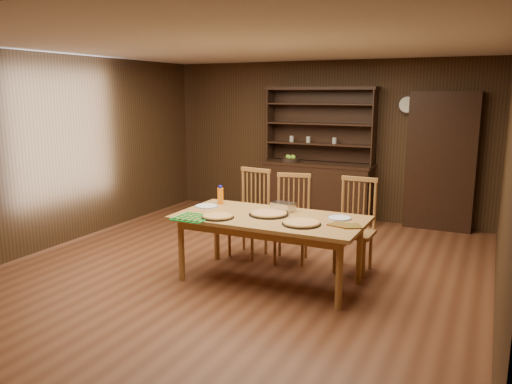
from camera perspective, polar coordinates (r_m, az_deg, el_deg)
The scene contains 20 objects.
floor at distance 6.07m, azimuth -1.62°, elevation -8.77°, with size 6.00×6.00×0.00m, color brown.
room_shell at distance 5.73m, azimuth -1.71°, elevation 6.23°, with size 6.00×6.00×6.00m.
china_hutch at distance 8.38m, azimuth 7.03°, elevation 1.00°, with size 1.84×0.52×2.17m.
doorway at distance 8.06m, azimuth 20.36°, elevation 3.24°, with size 1.00×0.18×2.10m, color black.
wall_clock at distance 8.12m, azimuth 16.91°, elevation 9.54°, with size 0.30×0.05×0.30m.
dining_table at distance 5.49m, azimuth 1.60°, elevation -3.54°, with size 2.07×1.03×0.75m.
chair_left at distance 6.47m, azimuth -0.54°, elevation -1.97°, with size 0.51×0.49×1.12m.
chair_center at distance 6.27m, azimuth 4.16°, elevation -2.61°, with size 0.53×0.51×1.09m.
chair_right at distance 6.02m, azimuth 11.33°, elevation -3.31°, with size 0.46×0.44×1.11m.
pizza_left at distance 5.43m, azimuth -4.39°, elevation -2.78°, with size 0.36×0.36×0.04m.
pizza_right at distance 5.16m, azimuth 5.22°, elevation -3.54°, with size 0.41×0.41×0.04m.
pizza_center at distance 5.53m, azimuth 1.47°, elevation -2.47°, with size 0.44×0.44×0.04m.
cooling_rack at distance 5.44m, azimuth -7.27°, elevation -2.91°, with size 0.36×0.36×0.02m, color green, non-canonical shape.
plate_left at distance 5.96m, azimuth -5.67°, elevation -1.60°, with size 0.27×0.27×0.02m.
plate_right at distance 5.45m, azimuth 9.51°, elevation -2.94°, with size 0.25×0.25×0.02m.
foil_dish at distance 5.73m, azimuth 3.12°, elevation -1.68°, with size 0.25×0.18×0.10m, color silver.
juice_bottle at distance 6.08m, azimuth -4.09°, elevation -0.40°, with size 0.07×0.07×0.23m.
pot_holder_a at distance 5.15m, azimuth 10.85°, elevation -3.85°, with size 0.19×0.19×0.01m, color #A21812.
pot_holder_b at distance 5.19m, azimuth 9.50°, elevation -3.69°, with size 0.19×0.19×0.01m, color #A21812.
fruit_bowl at distance 8.42m, azimuth 3.97°, elevation 3.77°, with size 0.30×0.30×0.12m.
Camera 1 is at (2.63, -5.06, 2.09)m, focal length 35.00 mm.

